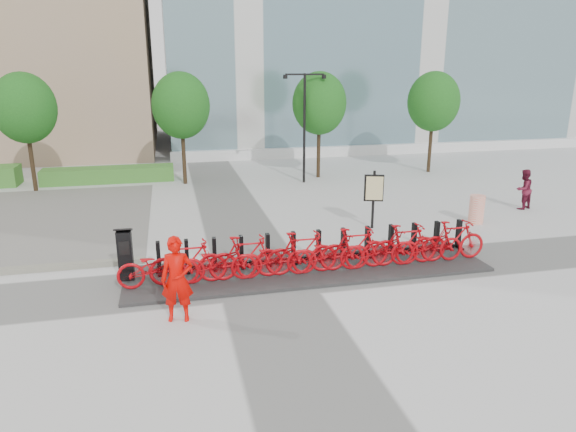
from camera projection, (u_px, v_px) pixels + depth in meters
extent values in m
plane|color=#BDBDBD|center=(264.00, 279.00, 13.20)|extent=(120.00, 120.00, 0.00)
cube|color=#327421|center=(109.00, 175.00, 24.36)|extent=(6.00, 1.20, 0.70)
cylinder|color=black|center=(31.00, 157.00, 22.26)|extent=(0.18, 0.18, 3.00)
ellipsoid|color=#184A17|center=(24.00, 108.00, 21.68)|extent=(2.60, 2.60, 2.99)
cylinder|color=black|center=(184.00, 152.00, 23.68)|extent=(0.18, 0.18, 3.00)
ellipsoid|color=#184A17|center=(181.00, 105.00, 23.10)|extent=(2.60, 2.60, 2.99)
cylinder|color=black|center=(319.00, 147.00, 25.11)|extent=(0.18, 0.18, 3.00)
ellipsoid|color=#184A17|center=(319.00, 103.00, 24.52)|extent=(2.60, 2.60, 2.99)
cylinder|color=black|center=(430.00, 143.00, 26.42)|extent=(0.18, 0.18, 3.00)
ellipsoid|color=#184A17|center=(434.00, 101.00, 25.84)|extent=(2.60, 2.60, 2.99)
cylinder|color=black|center=(304.00, 129.00, 23.67)|extent=(0.12, 0.12, 5.00)
cube|color=black|center=(295.00, 74.00, 22.90)|extent=(0.90, 0.08, 0.08)
cube|color=black|center=(314.00, 74.00, 23.09)|extent=(0.90, 0.08, 0.08)
cylinder|color=black|center=(285.00, 77.00, 22.82)|extent=(0.20, 0.20, 0.18)
cylinder|color=black|center=(324.00, 77.00, 23.22)|extent=(0.20, 0.20, 0.18)
cube|color=#2E2E2E|center=(309.00, 269.00, 13.76)|extent=(9.60, 2.40, 0.08)
imported|color=#B0050C|center=(158.00, 267.00, 12.42)|extent=(1.96, 0.68, 1.03)
imported|color=#B0050C|center=(188.00, 262.00, 12.56)|extent=(1.90, 0.54, 1.14)
imported|color=#B0050C|center=(218.00, 262.00, 12.74)|extent=(1.96, 0.68, 1.03)
imported|color=#B0050C|center=(246.00, 257.00, 12.88)|extent=(1.90, 0.54, 1.14)
imported|color=#B0050C|center=(274.00, 257.00, 13.05)|extent=(1.96, 0.68, 1.03)
imported|color=#B0050C|center=(302.00, 253.00, 13.20)|extent=(1.90, 0.54, 1.14)
imported|color=#B0050C|center=(328.00, 253.00, 13.37)|extent=(1.96, 0.68, 1.03)
imported|color=#B0050C|center=(355.00, 248.00, 13.51)|extent=(1.90, 0.54, 1.14)
imported|color=#B0050C|center=(380.00, 248.00, 13.68)|extent=(1.96, 0.68, 1.03)
imported|color=#B0050C|center=(405.00, 244.00, 13.83)|extent=(1.90, 0.54, 1.14)
imported|color=#B0050C|center=(429.00, 244.00, 14.00)|extent=(1.96, 0.68, 1.03)
imported|color=#B0050C|center=(453.00, 240.00, 14.14)|extent=(1.90, 0.54, 1.14)
cube|color=black|center=(125.00, 255.00, 12.83)|extent=(0.36, 0.31, 1.27)
cube|color=black|center=(123.00, 230.00, 12.64)|extent=(0.44, 0.37, 0.16)
cube|color=black|center=(124.00, 248.00, 12.61)|extent=(0.25, 0.03, 0.36)
imported|color=#DB0500|center=(177.00, 279.00, 10.82)|extent=(0.74, 0.54, 1.87)
imported|color=maroon|center=(524.00, 189.00, 19.58)|extent=(0.90, 0.79, 1.54)
cylinder|color=#FF4A1E|center=(477.00, 209.00, 17.83)|extent=(0.52, 0.52, 0.99)
cylinder|color=black|center=(373.00, 200.00, 17.14)|extent=(0.09, 0.09, 1.97)
cube|color=black|center=(374.00, 188.00, 17.03)|extent=(0.64, 0.28, 0.90)
cube|color=beige|center=(374.00, 188.00, 16.98)|extent=(0.54, 0.19, 0.79)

